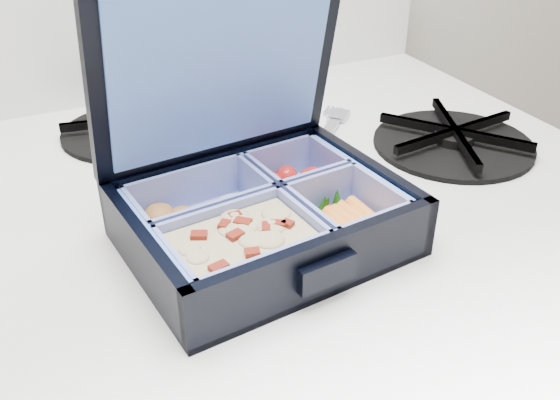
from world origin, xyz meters
TOP-DOWN VIEW (x-y plane):
  - bento_box at (-0.51, 1.55)m, footprint 0.24×0.19m
  - burner_grate at (-0.25, 1.63)m, footprint 0.19×0.19m
  - burner_grate_rear at (-0.56, 1.81)m, footprint 0.18×0.18m
  - fork at (-0.38, 1.68)m, footprint 0.16×0.16m

SIDE VIEW (x-z plane):
  - fork at x=-0.38m, z-range 1.00..1.01m
  - burner_grate_rear at x=-0.56m, z-range 1.00..1.02m
  - burner_grate at x=-0.25m, z-range 1.00..1.03m
  - bento_box at x=-0.51m, z-range 1.00..1.06m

